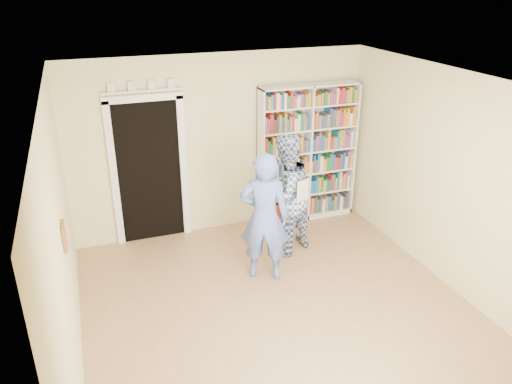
% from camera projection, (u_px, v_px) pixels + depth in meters
% --- Properties ---
extents(floor, '(5.00, 5.00, 0.00)m').
position_uv_depth(floor, '(284.00, 318.00, 5.84)').
color(floor, '#A5764F').
rests_on(floor, ground).
extents(ceiling, '(5.00, 5.00, 0.00)m').
position_uv_depth(ceiling, '(291.00, 87.00, 4.76)').
color(ceiling, white).
rests_on(ceiling, wall_back).
extents(wall_back, '(4.50, 0.00, 4.50)m').
position_uv_depth(wall_back, '(222.00, 145.00, 7.45)').
color(wall_back, beige).
rests_on(wall_back, floor).
extents(wall_left, '(0.00, 5.00, 5.00)m').
position_uv_depth(wall_left, '(63.00, 251.00, 4.60)').
color(wall_left, beige).
rests_on(wall_left, floor).
extents(wall_right, '(0.00, 5.00, 5.00)m').
position_uv_depth(wall_right, '(459.00, 186.00, 6.00)').
color(wall_right, beige).
rests_on(wall_right, floor).
extents(bookshelf, '(1.59, 0.30, 2.19)m').
position_uv_depth(bookshelf, '(307.00, 153.00, 7.84)').
color(bookshelf, white).
rests_on(bookshelf, floor).
extents(doorway, '(1.10, 0.08, 2.43)m').
position_uv_depth(doorway, '(149.00, 165.00, 7.16)').
color(doorway, black).
rests_on(doorway, floor).
extents(wall_art, '(0.03, 0.25, 0.25)m').
position_uv_depth(wall_art, '(64.00, 236.00, 4.76)').
color(wall_art, brown).
rests_on(wall_art, wall_left).
extents(man_blue, '(0.75, 0.64, 1.73)m').
position_uv_depth(man_blue, '(264.00, 217.00, 6.31)').
color(man_blue, '#5E7BD1').
rests_on(man_blue, floor).
extents(man_plaid, '(1.06, 0.97, 1.76)m').
position_uv_depth(man_plaid, '(284.00, 195.00, 6.91)').
color(man_plaid, navy).
rests_on(man_plaid, floor).
extents(paper_sheet, '(0.20, 0.08, 0.30)m').
position_uv_depth(paper_sheet, '(303.00, 191.00, 6.69)').
color(paper_sheet, white).
rests_on(paper_sheet, man_plaid).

